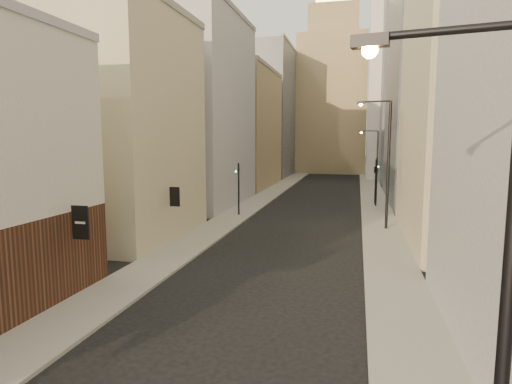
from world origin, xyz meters
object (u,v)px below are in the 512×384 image
streetlamp_far (375,164)px  traffic_light_left (239,178)px  white_tower (392,73)px  traffic_light_right (376,169)px  streetlamp_near (488,306)px  streetlamp_mid (385,157)px  clock_tower (333,89)px

streetlamp_far → traffic_light_left: (-12.52, -8.47, -1.04)m
white_tower → traffic_light_right: 35.60m
streetlamp_near → streetlamp_mid: (0.30, 28.64, 0.80)m
white_tower → streetlamp_far: (-3.70, -33.62, -13.99)m
clock_tower → streetlamp_mid: clock_tower is taller
clock_tower → traffic_light_left: bearing=-95.3°
white_tower → traffic_light_left: size_ratio=8.30×
traffic_light_right → traffic_light_left: bearing=34.7°
white_tower → streetlamp_near: size_ratio=4.74×
streetlamp_near → clock_tower: bearing=104.3°
clock_tower → white_tower: bearing=-51.8°
clock_tower → streetlamp_near: 89.16m
white_tower → streetlamp_far: white_tower is taller
clock_tower → traffic_light_left: (-5.22, -56.09, -14.06)m
clock_tower → streetlamp_near: (7.28, -87.96, -12.63)m
clock_tower → streetlamp_far: (7.30, -47.62, -13.02)m
clock_tower → streetlamp_near: clock_tower is taller
white_tower → streetlamp_mid: white_tower is taller
streetlamp_far → traffic_light_left: size_ratio=1.61×
clock_tower → traffic_light_left: clock_tower is taller
streetlamp_near → traffic_light_right: size_ratio=1.75×
clock_tower → traffic_light_left: 58.06m
streetlamp_near → streetlamp_far: streetlamp_near is taller
clock_tower → white_tower: 17.83m
streetlamp_near → streetlamp_mid: 28.66m
streetlamp_mid → streetlamp_far: bearing=99.3°
streetlamp_mid → traffic_light_right: bearing=98.4°
streetlamp_mid → streetlamp_far: 11.76m
streetlamp_mid → traffic_light_left: streetlamp_mid is taller
streetlamp_mid → white_tower: bearing=93.6°
white_tower → streetlamp_near: 75.29m
streetlamp_far → traffic_light_right: 1.55m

